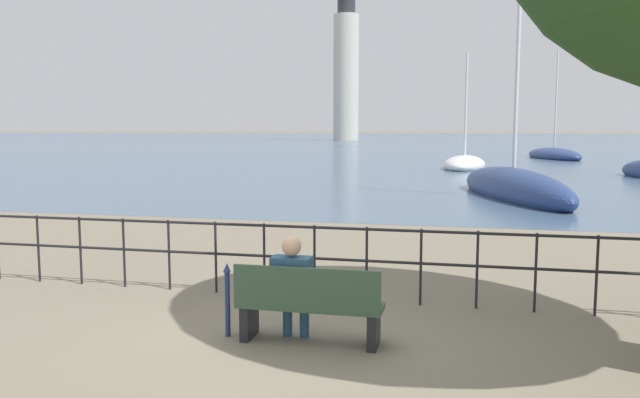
{
  "coord_description": "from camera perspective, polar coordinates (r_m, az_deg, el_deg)",
  "views": [
    {
      "loc": [
        1.62,
        -6.62,
        2.4
      ],
      "look_at": [
        0.0,
        0.5,
        1.57
      ],
      "focal_mm": 35.0,
      "sensor_mm": 36.0,
      "label": 1
    }
  ],
  "objects": [
    {
      "name": "seated_person_left",
      "position": [
        7.09,
        -2.53,
        -7.66
      ],
      "size": [
        0.45,
        0.35,
        1.21
      ],
      "color": "navy",
      "rests_on": "ground_plane"
    },
    {
      "name": "sailboat_2",
      "position": [
        52.54,
        20.59,
        3.77
      ],
      "size": [
        4.61,
        8.29,
        8.79
      ],
      "rotation": [
        0.0,
        0.0,
        0.29
      ],
      "color": "navy",
      "rests_on": "ground_plane"
    },
    {
      "name": "sailboat_3",
      "position": [
        38.01,
        13.07,
        3.1
      ],
      "size": [
        2.95,
        5.87,
        7.18
      ],
      "rotation": [
        0.0,
        0.0,
        -0.11
      ],
      "color": "white",
      "rests_on": "ground_plane"
    },
    {
      "name": "park_bench",
      "position": [
        7.04,
        -1.03,
        -9.82
      ],
      "size": [
        1.64,
        0.45,
        0.9
      ],
      "color": "#334C38",
      "rests_on": "ground_plane"
    },
    {
      "name": "sailboat_0",
      "position": [
        22.64,
        17.25,
        1.01
      ],
      "size": [
        4.3,
        8.94,
        12.41
      ],
      "rotation": [
        0.0,
        0.0,
        0.3
      ],
      "color": "navy",
      "rests_on": "ground_plane"
    },
    {
      "name": "harbor_lighthouse",
      "position": [
        126.2,
        2.4,
        11.74
      ],
      "size": [
        5.02,
        5.02,
        29.98
      ],
      "color": "beige",
      "rests_on": "ground_plane"
    },
    {
      "name": "ground_plane",
      "position": [
        7.22,
        -0.9,
        -12.93
      ],
      "size": [
        1000.0,
        1000.0,
        0.0
      ],
      "primitive_type": "plane",
      "color": "#7A705B"
    },
    {
      "name": "harbor_water",
      "position": [
        165.41,
        12.34,
        5.52
      ],
      "size": [
        600.0,
        300.0,
        0.01
      ],
      "color": "#47607A",
      "rests_on": "ground_plane"
    },
    {
      "name": "closed_umbrella",
      "position": [
        7.34,
        -8.46,
        -8.73
      ],
      "size": [
        0.09,
        0.09,
        0.87
      ],
      "color": "navy",
      "rests_on": "ground_plane"
    },
    {
      "name": "promenade_railing",
      "position": [
        8.72,
        1.87,
        -4.8
      ],
      "size": [
        11.17,
        0.04,
        1.05
      ],
      "color": "black",
      "rests_on": "ground_plane"
    }
  ]
}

